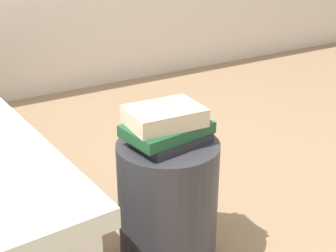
% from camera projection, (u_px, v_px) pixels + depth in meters
% --- Properties ---
extents(side_table, '(0.34, 0.34, 0.45)m').
position_uv_depth(side_table, '(168.00, 202.00, 1.57)').
color(side_table, '#333338').
rests_on(side_table, ground_plane).
extents(book_charcoal, '(0.25, 0.18, 0.03)m').
position_uv_depth(book_charcoal, '(171.00, 139.00, 1.47)').
color(book_charcoal, '#28282D').
rests_on(book_charcoal, side_table).
extents(book_forest, '(0.29, 0.21, 0.04)m').
position_uv_depth(book_forest, '(166.00, 130.00, 1.46)').
color(book_forest, '#1E512D').
rests_on(book_forest, book_charcoal).
extents(book_cream, '(0.25, 0.19, 0.06)m').
position_uv_depth(book_cream, '(164.00, 116.00, 1.44)').
color(book_cream, beige).
rests_on(book_cream, book_forest).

